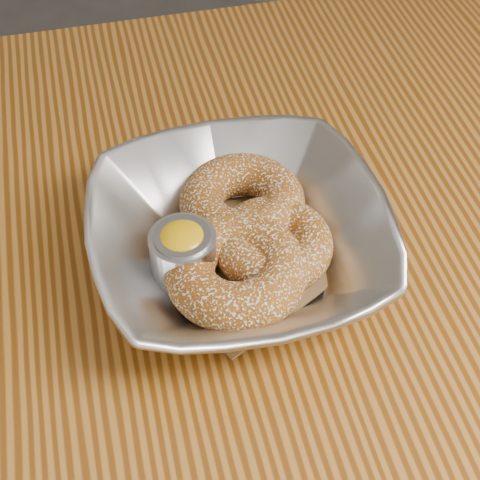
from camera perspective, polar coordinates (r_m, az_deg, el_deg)
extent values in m
cube|color=brown|center=(0.65, 0.49, -2.79)|extent=(1.20, 0.80, 0.04)
imported|color=#B8BBC0|center=(0.61, 0.00, 0.01)|extent=(0.25, 0.25, 0.06)
cube|color=brown|center=(0.62, 0.00, -1.29)|extent=(0.20, 0.20, 0.00)
torus|color=brown|center=(0.64, 0.18, 2.95)|extent=(0.11, 0.11, 0.04)
torus|color=brown|center=(0.58, -0.30, -2.35)|extent=(0.14, 0.14, 0.04)
torus|color=brown|center=(0.61, 2.59, -0.33)|extent=(0.13, 0.13, 0.03)
cylinder|color=#B8BBC0|center=(0.60, -4.39, -1.24)|extent=(0.05, 0.05, 0.05)
cylinder|color=gray|center=(0.59, -4.41, -0.99)|extent=(0.05, 0.05, 0.04)
ellipsoid|color=#F4B107|center=(0.58, -4.49, -0.11)|extent=(0.04, 0.04, 0.03)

